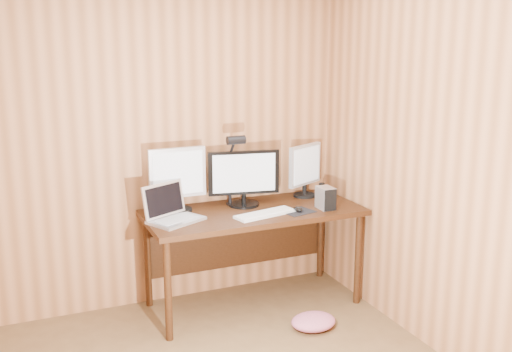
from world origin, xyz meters
TOP-DOWN VIEW (x-y plane):
  - room_shell at (0.00, 0.00)m, footprint 4.00×4.00m
  - desk at (0.93, 1.70)m, footprint 1.60×0.70m
  - monitor_center at (0.91, 1.78)m, footprint 0.54×0.24m
  - monitor_left at (0.41, 1.82)m, footprint 0.42×0.20m
  - monitor_right at (1.46, 1.83)m, footprint 0.35×0.19m
  - laptop at (0.30, 1.63)m, footprint 0.44×0.41m
  - keyboard at (0.96, 1.48)m, footprint 0.48×0.24m
  - mousepad at (1.21, 1.46)m, footprint 0.25×0.23m
  - mouse at (1.21, 1.46)m, footprint 0.10×0.12m
  - hard_drive at (1.44, 1.45)m, footprint 0.10×0.15m
  - phone at (0.97, 1.51)m, footprint 0.07×0.10m
  - speaker at (1.58, 1.77)m, footprint 0.05×0.05m
  - desk_lamp at (0.82, 1.75)m, footprint 0.14×0.19m
  - fabric_pile at (1.16, 1.10)m, footprint 0.36×0.31m

SIDE VIEW (x-z plane):
  - fabric_pile at x=1.16m, z-range 0.00..0.10m
  - desk at x=0.93m, z-range 0.25..1.00m
  - mousepad at x=1.21m, z-range 0.75..0.75m
  - phone at x=0.97m, z-range 0.75..0.76m
  - keyboard at x=0.96m, z-range 0.75..0.77m
  - mouse at x=1.21m, z-range 0.75..0.79m
  - speaker at x=1.58m, z-range 0.75..0.86m
  - laptop at x=0.30m, z-range 0.69..0.94m
  - hard_drive at x=1.44m, z-range 0.75..0.91m
  - monitor_center at x=0.91m, z-range 0.76..1.18m
  - monitor_right at x=1.46m, z-range 0.77..1.19m
  - monitor_left at x=0.41m, z-range 0.77..1.24m
  - desk_lamp at x=0.82m, z-range 0.82..1.41m
  - room_shell at x=0.00m, z-range -0.75..3.25m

